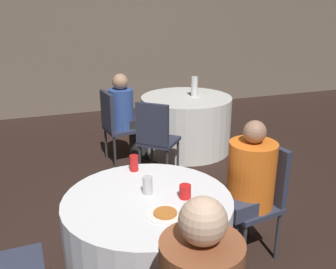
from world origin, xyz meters
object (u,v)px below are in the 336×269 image
Objects in this scene: table_near at (149,247)px; chair_near_east at (259,190)px; person_orange_shirt at (243,191)px; bottle_far at (194,86)px; table_far at (186,123)px; soda_can_red at (134,163)px; chair_far_west at (115,121)px; soda_can_silver at (148,185)px; pizza_plate_near at (165,214)px; chair_far_southwest at (155,134)px; person_blue_shirt at (128,118)px.

table_near is 1.20× the size of chair_near_east.
chair_near_east is 0.81× the size of person_orange_shirt.
table_far is at bearing -174.49° from bottle_far.
soda_can_red is 2.44m from bottle_far.
table_far is 1.31× the size of chair_far_west.
soda_can_silver is at bearing 72.52° from table_near.
table_far is 1.31× the size of chair_near_east.
person_orange_shirt reaches higher than pizza_plate_near.
pizza_plate_near is at bearing -78.06° from table_near.
soda_can_silver is at bearing -117.22° from table_far.
table_far is at bearing 90.00° from chair_far_west.
table_near is 0.99m from chair_near_east.
chair_far_west reaches higher than soda_can_red.
chair_far_southwest reaches higher than soda_can_silver.
chair_far_west is (-0.34, 0.62, 0.00)m from chair_far_southwest.
chair_far_southwest is (-0.68, -0.77, 0.18)m from table_far.
chair_far_west is at bearing -171.63° from table_far.
soda_can_red is at bearing -121.36° from table_far.
person_orange_shirt reaches higher than bottle_far.
table_near is 0.97× the size of person_orange_shirt.
person_blue_shirt is 1.02m from bottle_far.
chair_far_southwest is 7.61× the size of soda_can_red.
bottle_far is (1.37, 2.48, 0.51)m from table_near.
person_blue_shirt is (-0.84, -0.12, 0.19)m from table_far.
soda_can_silver is at bearing -13.98° from chair_far_west.
table_far is 2.33m from chair_near_east.
chair_far_west is 0.81× the size of person_orange_shirt.
person_blue_shirt is 1.95m from soda_can_red.
person_orange_shirt is 4.86× the size of pizza_plate_near.
person_orange_shirt is 0.85m from pizza_plate_near.
person_blue_shirt is 2.24m from person_orange_shirt.
table_near and table_far have the same top height.
table_far is 10.01× the size of soda_can_silver.
bottle_far is at bearing 60.74° from soda_can_silver.
bottle_far reaches higher than chair_near_east.
table_far is 5.19× the size of pizza_plate_near.
person_blue_shirt is (0.41, 2.34, 0.19)m from table_near.
chair_near_east is at bearing -100.18° from bottle_far.
bottle_far is at bearing 89.71° from chair_far_west.
chair_near_east is at bearing -90.00° from person_orange_shirt.
pizza_plate_near is at bearing 103.23° from chair_near_east.
table_far is 1.07× the size of person_orange_shirt.
soda_can_silver is (-0.56, -1.63, 0.25)m from chair_far_southwest.
table_near is 9.14× the size of soda_can_silver.
person_orange_shirt is 2.43m from bottle_far.
person_blue_shirt is 2.60m from pizza_plate_near.
bottle_far reaches higher than pizza_plate_near.
chair_near_east reaches higher than pizza_plate_near.
pizza_plate_near is (-0.75, -0.36, 0.16)m from person_orange_shirt.
person_blue_shirt is at bearing 81.85° from pizza_plate_near.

